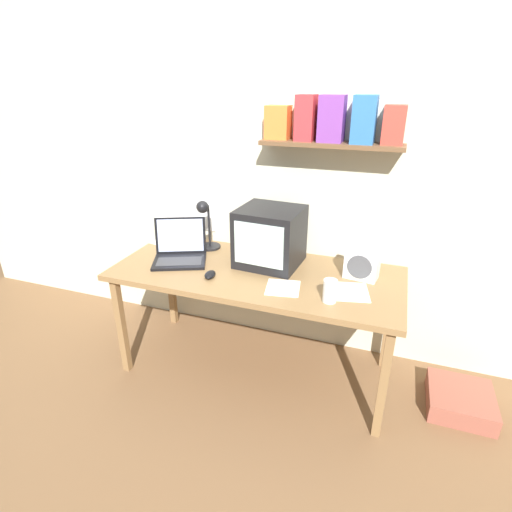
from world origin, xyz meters
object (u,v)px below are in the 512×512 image
computer_mouse (210,275)px  loose_paper_near_laptop (283,288)px  laptop (180,250)px  space_heater (362,262)px  desk_lamp (206,222)px  corner_desk (256,279)px  printed_handout (350,292)px  crt_monitor (270,237)px  floor_cushion (460,400)px  open_notebook (172,242)px  juice_glass (330,292)px

computer_mouse → loose_paper_near_laptop: computer_mouse is taller
laptop → space_heater: laptop is taller
computer_mouse → laptop: bearing=149.4°
loose_paper_near_laptop → desk_lamp: bearing=150.2°
space_heater → corner_desk: bearing=-159.3°
corner_desk → desk_lamp: desk_lamp is taller
corner_desk → laptop: laptop is taller
printed_handout → corner_desk: bearing=172.5°
laptop → computer_mouse: (0.29, -0.17, -0.05)m
space_heater → crt_monitor: bearing=-172.1°
corner_desk → floor_cushion: 1.40m
laptop → computer_mouse: laptop is taller
printed_handout → loose_paper_near_laptop: size_ratio=1.16×
space_heater → floor_cushion: size_ratio=0.56×
laptop → open_notebook: laptop is taller
juice_glass → open_notebook: 1.28m
crt_monitor → laptop: (-0.56, -0.13, -0.12)m
juice_glass → loose_paper_near_laptop: bearing=167.9°
space_heater → open_notebook: (-1.33, 0.11, -0.10)m
laptop → printed_handout: bearing=-27.7°
space_heater → computer_mouse: size_ratio=1.80×
crt_monitor → laptop: 0.59m
computer_mouse → printed_handout: computer_mouse is taller
juice_glass → laptop: bearing=167.7°
corner_desk → printed_handout: (0.57, -0.08, 0.06)m
corner_desk → loose_paper_near_laptop: size_ratio=7.88×
laptop → loose_paper_near_laptop: 0.75m
printed_handout → open_notebook: 1.33m
laptop → computer_mouse: size_ratio=3.65×
printed_handout → floor_cushion: 0.97m
computer_mouse → open_notebook: (-0.49, 0.40, -0.01)m
laptop → open_notebook: bearing=107.3°
space_heater → desk_lamp: bearing=-176.0°
corner_desk → computer_mouse: 0.29m
juice_glass → space_heater: size_ratio=0.61×
laptop → desk_lamp: bearing=44.5°
corner_desk → desk_lamp: size_ratio=5.06×
computer_mouse → open_notebook: bearing=140.6°
crt_monitor → printed_handout: bearing=-17.6°
open_notebook → floor_cushion: (1.98, -0.19, -0.67)m
crt_monitor → floor_cushion: (1.22, -0.09, -0.84)m
corner_desk → open_notebook: open_notebook is taller
crt_monitor → loose_paper_near_laptop: crt_monitor is taller
space_heater → floor_cushion: bearing=2.5°
computer_mouse → corner_desk: bearing=36.2°
open_notebook → space_heater: bearing=-4.8°
juice_glass → loose_paper_near_laptop: 0.28m
desk_lamp → juice_glass: (0.92, -0.43, -0.14)m
desk_lamp → loose_paper_near_laptop: 0.77m
crt_monitor → computer_mouse: (-0.27, -0.30, -0.16)m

